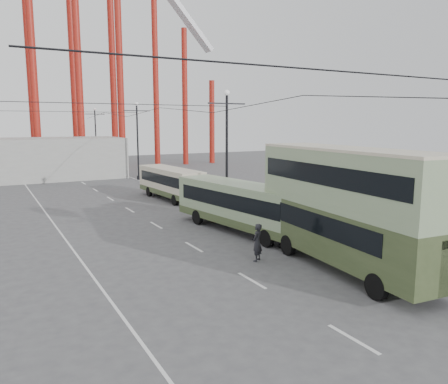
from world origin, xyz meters
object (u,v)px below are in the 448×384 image
single_decker_cream (171,182)px  pedestrian (257,242)px  single_decker_green (241,204)px  double_decker_bus (347,202)px

single_decker_cream → pedestrian: size_ratio=4.83×
single_decker_green → double_decker_bus: bearing=-94.9°
single_decker_green → single_decker_cream: bearing=79.5°
single_decker_green → pedestrian: size_ratio=5.84×
double_decker_bus → single_decker_green: 8.80m
pedestrian → single_decker_cream: bearing=-133.1°
double_decker_bus → pedestrian: size_ratio=5.69×
pedestrian → single_decker_green: bearing=-147.4°
single_decker_cream → pedestrian: 19.09m
single_decker_cream → pedestrian: (-3.03, -18.83, -0.64)m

